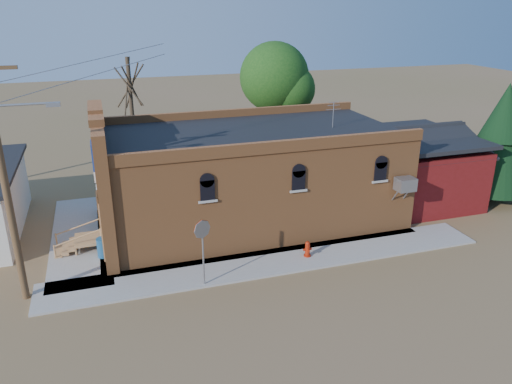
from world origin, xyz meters
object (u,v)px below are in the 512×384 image
object	(u,v)px
fire_hydrant	(307,249)
trash_barrel	(104,247)
utility_pole	(5,177)
stop_sign	(202,235)
brick_bar	(245,177)

from	to	relation	value
fire_hydrant	trash_barrel	distance (m)	8.78
utility_pole	stop_sign	bearing A→B (deg)	-10.50
fire_hydrant	stop_sign	size ratio (longest dim) A/B	0.26
brick_bar	utility_pole	world-z (taller)	utility_pole
fire_hydrant	trash_barrel	bearing A→B (deg)	168.24
utility_pole	fire_hydrant	xyz separation A→B (m)	(11.20, -0.33, -4.34)
stop_sign	trash_barrel	xyz separation A→B (m)	(-3.63, 3.56, -1.66)
utility_pole	stop_sign	size ratio (longest dim) A/B	3.32
brick_bar	fire_hydrant	distance (m)	5.20
brick_bar	stop_sign	world-z (taller)	brick_bar
stop_sign	trash_barrel	world-z (taller)	stop_sign
trash_barrel	brick_bar	bearing A→B (deg)	15.59
brick_bar	fire_hydrant	bearing A→B (deg)	-73.01
brick_bar	utility_pole	xyz separation A→B (m)	(-9.79, -4.29, 2.43)
utility_pole	brick_bar	bearing A→B (deg)	23.69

